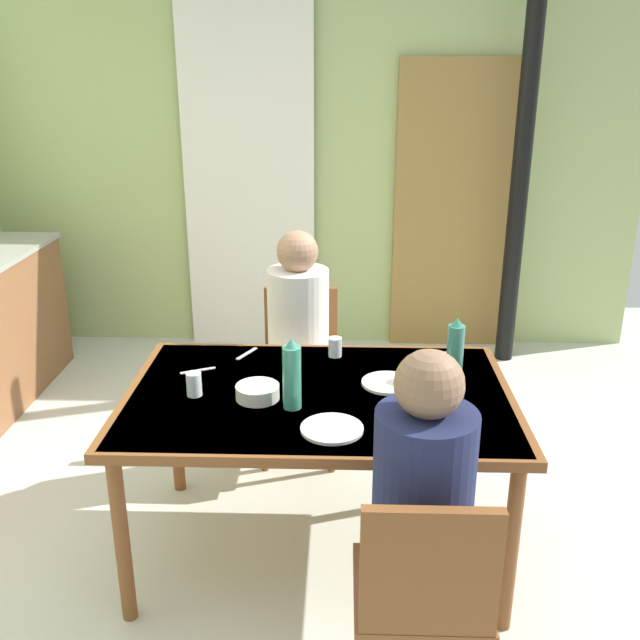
{
  "coord_description": "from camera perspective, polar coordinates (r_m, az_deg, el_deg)",
  "views": [
    {
      "loc": [
        0.28,
        -2.43,
        1.96
      ],
      "look_at": [
        0.19,
        0.25,
        0.99
      ],
      "focal_mm": 39.8,
      "sensor_mm": 36.0,
      "label": 1
    }
  ],
  "objects": [
    {
      "name": "ground_plane",
      "position": [
        3.13,
        -3.82,
        -18.81
      ],
      "size": [
        6.7,
        6.7,
        0.0
      ],
      "primitive_type": "plane",
      "color": "silver"
    },
    {
      "name": "wall_back",
      "position": [
        5.04,
        -1.31,
        13.69
      ],
      "size": [
        4.68,
        0.1,
        2.82
      ],
      "primitive_type": "cube",
      "color": "#A7BA76",
      "rests_on": "ground_plane"
    },
    {
      "name": "door_wooden",
      "position": [
        5.08,
        10.54,
        8.74
      ],
      "size": [
        0.8,
        0.05,
        2.0
      ],
      "primitive_type": "cube",
      "color": "olive",
      "rests_on": "ground_plane"
    },
    {
      "name": "stove_pipe_column",
      "position": [
        4.83,
        15.97,
        12.67
      ],
      "size": [
        0.12,
        0.12,
        2.82
      ],
      "primitive_type": "cylinder",
      "color": "black",
      "rests_on": "ground_plane"
    },
    {
      "name": "curtain_panel",
      "position": [
        5.01,
        -5.72,
        10.96
      ],
      "size": [
        0.9,
        0.03,
        2.37
      ],
      "primitive_type": "cube",
      "color": "white",
      "rests_on": "ground_plane"
    },
    {
      "name": "dining_table",
      "position": [
        2.84,
        -0.1,
        -7.0
      ],
      "size": [
        1.53,
        1.0,
        0.74
      ],
      "color": "brown",
      "rests_on": "ground_plane"
    },
    {
      "name": "chair_near_diner",
      "position": [
        2.24,
        8.26,
        -21.08
      ],
      "size": [
        0.4,
        0.4,
        0.87
      ],
      "color": "brown",
      "rests_on": "ground_plane"
    },
    {
      "name": "chair_far_diner",
      "position": [
        3.69,
        -1.6,
        -3.39
      ],
      "size": [
        0.4,
        0.4,
        0.87
      ],
      "rotation": [
        0.0,
        0.0,
        3.14
      ],
      "color": "brown",
      "rests_on": "ground_plane"
    },
    {
      "name": "person_near_diner",
      "position": [
        2.18,
        8.26,
        -13.06
      ],
      "size": [
        0.3,
        0.37,
        0.77
      ],
      "color": "#1F264E",
      "rests_on": "ground_plane"
    },
    {
      "name": "person_far_diner",
      "position": [
        3.46,
        -1.78,
        0.04
      ],
      "size": [
        0.3,
        0.37,
        0.77
      ],
      "rotation": [
        0.0,
        0.0,
        3.14
      ],
      "color": "silver",
      "rests_on": "ground_plane"
    },
    {
      "name": "water_bottle_green_near",
      "position": [
        2.64,
        -2.27,
        -4.48
      ],
      "size": [
        0.07,
        0.07,
        0.28
      ],
      "color": "#398C72",
      "rests_on": "dining_table"
    },
    {
      "name": "water_bottle_green_far",
      "position": [
        2.94,
        10.81,
        -2.37
      ],
      "size": [
        0.07,
        0.07,
        0.26
      ],
      "color": "#3C8470",
      "rests_on": "dining_table"
    },
    {
      "name": "serving_bowl_center",
      "position": [
        2.76,
        -5.04,
        -5.78
      ],
      "size": [
        0.17,
        0.17,
        0.05
      ],
      "primitive_type": "cylinder",
      "color": "silver",
      "rests_on": "dining_table"
    },
    {
      "name": "dinner_plate_near_left",
      "position": [
        2.89,
        5.5,
        -5.06
      ],
      "size": [
        0.22,
        0.22,
        0.01
      ],
      "primitive_type": "cylinder",
      "color": "white",
      "rests_on": "dining_table"
    },
    {
      "name": "dinner_plate_near_right",
      "position": [
        2.54,
        0.96,
        -8.73
      ],
      "size": [
        0.22,
        0.22,
        0.01
      ],
      "primitive_type": "cylinder",
      "color": "white",
      "rests_on": "dining_table"
    },
    {
      "name": "drinking_glass_by_near_diner",
      "position": [
        3.13,
        1.22,
        -2.18
      ],
      "size": [
        0.06,
        0.06,
        0.09
      ],
      "primitive_type": "cylinder",
      "color": "silver",
      "rests_on": "dining_table"
    },
    {
      "name": "drinking_glass_by_far_diner",
      "position": [
        2.81,
        -10.09,
        -5.1
      ],
      "size": [
        0.06,
        0.06,
        0.09
      ],
      "primitive_type": "cylinder",
      "color": "silver",
      "rests_on": "dining_table"
    },
    {
      "name": "cutlery_knife_near",
      "position": [
        3.04,
        -9.79,
        -4.02
      ],
      "size": [
        0.14,
        0.08,
        0.0
      ],
      "primitive_type": "cube",
      "rotation": [
        0.0,
        0.0,
        3.59
      ],
      "color": "silver",
      "rests_on": "dining_table"
    },
    {
      "name": "cutlery_fork_near",
      "position": [
        3.18,
        -5.91,
        -2.7
      ],
      "size": [
        0.08,
        0.14,
        0.0
      ],
      "primitive_type": "cube",
      "rotation": [
        0.0,
        0.0,
        1.11
      ],
      "color": "silver",
      "rests_on": "dining_table"
    },
    {
      "name": "cutlery_knife_far",
      "position": [
        2.54,
        11.02,
        -9.16
      ],
      "size": [
        0.03,
        0.15,
        0.0
      ],
      "primitive_type": "cube",
      "rotation": [
        0.0,
        0.0,
        1.67
      ],
      "color": "silver",
      "rests_on": "dining_table"
    },
    {
      "name": "cutlery_fork_far",
      "position": [
        3.19,
        9.04,
        -2.81
      ],
      "size": [
        0.14,
        0.08,
        0.0
      ],
      "primitive_type": "cube",
      "rotation": [
        0.0,
        0.0,
        0.47
      ],
      "color": "silver",
      "rests_on": "dining_table"
    }
  ]
}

